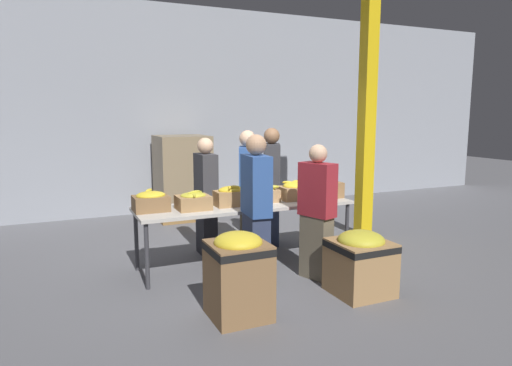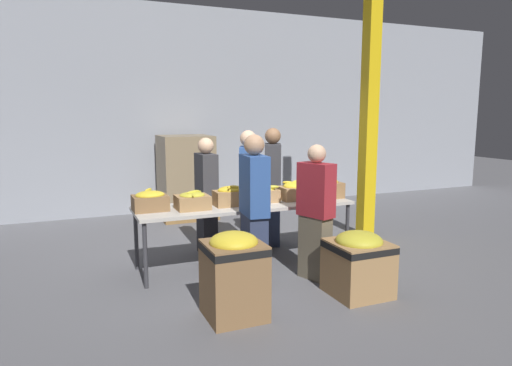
{
  "view_description": "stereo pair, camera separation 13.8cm",
  "coord_description": "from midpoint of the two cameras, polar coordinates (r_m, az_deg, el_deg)",
  "views": [
    {
      "loc": [
        -2.21,
        -5.26,
        1.95
      ],
      "look_at": [
        0.22,
        0.18,
        1.03
      ],
      "focal_mm": 32.0,
      "sensor_mm": 36.0,
      "label": 1
    },
    {
      "loc": [
        -2.08,
        -5.32,
        1.95
      ],
      "look_at": [
        0.22,
        0.18,
        1.03
      ],
      "focal_mm": 32.0,
      "sensor_mm": 36.0,
      "label": 2
    }
  ],
  "objects": [
    {
      "name": "pallet_stack_0",
      "position": [
        8.61,
        -8.32,
        0.72
      ],
      "size": [
        1.0,
        1.0,
        1.53
      ],
      "color": "olive",
      "rests_on": "ground_plane"
    },
    {
      "name": "wall_back",
      "position": [
        9.19,
        -9.4,
        8.98
      ],
      "size": [
        16.0,
        0.08,
        4.0
      ],
      "color": "#9399A3",
      "rests_on": "ground_plane"
    },
    {
      "name": "donation_bin_1",
      "position": [
        5.1,
        13.43,
        -9.51
      ],
      "size": [
        0.6,
        0.6,
        0.7
      ],
      "color": "#A37A4C",
      "rests_on": "ground_plane"
    },
    {
      "name": "volunteer_4",
      "position": [
        6.46,
        -0.36,
        -1.03
      ],
      "size": [
        0.39,
        0.51,
        1.71
      ],
      "rotation": [
        0.0,
        0.0,
        -1.99
      ],
      "color": "#6B604C",
      "rests_on": "ground_plane"
    },
    {
      "name": "banana_box_5",
      "position": [
        6.32,
        9.35,
        -0.57
      ],
      "size": [
        0.41,
        0.34,
        0.29
      ],
      "color": "olive",
      "rests_on": "sorting_table"
    },
    {
      "name": "volunteer_2",
      "position": [
        6.74,
        2.67,
        -0.53
      ],
      "size": [
        0.4,
        0.52,
        1.73
      ],
      "rotation": [
        0.0,
        0.0,
        -1.99
      ],
      "color": "#2D3856",
      "rests_on": "ground_plane"
    },
    {
      "name": "volunteer_1",
      "position": [
        5.38,
        8.19,
        -3.74
      ],
      "size": [
        0.34,
        0.47,
        1.59
      ],
      "rotation": [
        0.0,
        0.0,
        1.9
      ],
      "color": "#6B604C",
      "rests_on": "ground_plane"
    },
    {
      "name": "banana_box_2",
      "position": [
        5.7,
        -2.52,
        -1.6
      ],
      "size": [
        0.41,
        0.28,
        0.27
      ],
      "color": "#A37A4C",
      "rests_on": "sorting_table"
    },
    {
      "name": "volunteer_3",
      "position": [
        5.14,
        0.54,
        -3.55
      ],
      "size": [
        0.27,
        0.48,
        1.72
      ],
      "rotation": [
        0.0,
        0.0,
        1.47
      ],
      "color": "#2D3856",
      "rests_on": "ground_plane"
    },
    {
      "name": "banana_box_1",
      "position": [
        5.54,
        -7.25,
        -2.18
      ],
      "size": [
        0.39,
        0.34,
        0.23
      ],
      "color": "#A37A4C",
      "rests_on": "sorting_table"
    },
    {
      "name": "ground_plane",
      "position": [
        6.03,
        -0.68,
        -10.08
      ],
      "size": [
        30.0,
        30.0,
        0.0
      ],
      "primitive_type": "plane",
      "color": "slate"
    },
    {
      "name": "volunteer_0",
      "position": [
        6.3,
        -5.58,
        -1.75
      ],
      "size": [
        0.22,
        0.44,
        1.62
      ],
      "rotation": [
        0.0,
        0.0,
        -1.56
      ],
      "color": "black",
      "rests_on": "ground_plane"
    },
    {
      "name": "banana_box_0",
      "position": [
        5.55,
        -12.41,
        -2.15
      ],
      "size": [
        0.41,
        0.35,
        0.26
      ],
      "color": "olive",
      "rests_on": "sorting_table"
    },
    {
      "name": "banana_box_3",
      "position": [
        5.94,
        1.45,
        -1.37
      ],
      "size": [
        0.41,
        0.28,
        0.23
      ],
      "color": "tan",
      "rests_on": "sorting_table"
    },
    {
      "name": "support_pillar",
      "position": [
        7.28,
        14.51,
        8.9
      ],
      "size": [
        0.21,
        0.21,
        4.0
      ],
      "color": "yellow",
      "rests_on": "ground_plane"
    },
    {
      "name": "donation_bin_0",
      "position": [
        4.42,
        -1.87,
        -11.1
      ],
      "size": [
        0.55,
        0.55,
        0.84
      ],
      "color": "olive",
      "rests_on": "ground_plane"
    },
    {
      "name": "sorting_table",
      "position": [
        5.84,
        -0.69,
        -3.12
      ],
      "size": [
        2.78,
        0.8,
        0.8
      ],
      "color": "beige",
      "rests_on": "ground_plane"
    },
    {
      "name": "banana_box_4",
      "position": [
        6.13,
        5.53,
        -0.96
      ],
      "size": [
        0.41,
        0.32,
        0.25
      ],
      "color": "tan",
      "rests_on": "sorting_table"
    }
  ]
}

